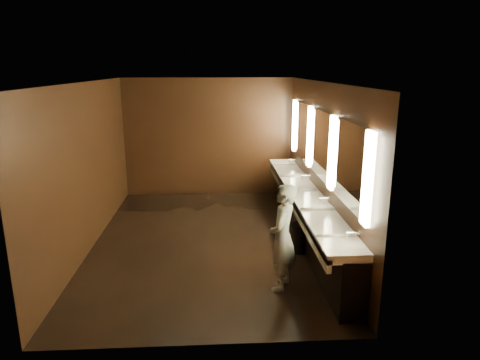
# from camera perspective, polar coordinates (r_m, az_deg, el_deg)

# --- Properties ---
(floor) EXTENTS (6.00, 6.00, 0.00)m
(floor) POSITION_cam_1_polar(r_m,az_deg,el_deg) (7.82, -4.34, -8.06)
(floor) COLOR black
(floor) RESTS_ON ground
(ceiling) EXTENTS (4.00, 6.00, 0.02)m
(ceiling) POSITION_cam_1_polar(r_m,az_deg,el_deg) (7.21, -4.79, 12.89)
(ceiling) COLOR #2D2D2B
(ceiling) RESTS_ON wall_back
(wall_back) EXTENTS (4.00, 0.02, 2.80)m
(wall_back) POSITION_cam_1_polar(r_m,az_deg,el_deg) (10.34, -4.25, 5.69)
(wall_back) COLOR black
(wall_back) RESTS_ON floor
(wall_front) EXTENTS (4.00, 0.02, 2.80)m
(wall_front) POSITION_cam_1_polar(r_m,az_deg,el_deg) (4.52, -5.27, -6.52)
(wall_front) COLOR black
(wall_front) RESTS_ON floor
(wall_left) EXTENTS (0.02, 6.00, 2.80)m
(wall_left) POSITION_cam_1_polar(r_m,az_deg,el_deg) (7.70, -19.61, 1.68)
(wall_left) COLOR black
(wall_left) RESTS_ON floor
(wall_right) EXTENTS (0.02, 6.00, 2.80)m
(wall_right) POSITION_cam_1_polar(r_m,az_deg,el_deg) (7.61, 10.68, 2.15)
(wall_right) COLOR black
(wall_right) RESTS_ON floor
(sink_counter) EXTENTS (0.55, 5.40, 1.01)m
(sink_counter) POSITION_cam_1_polar(r_m,az_deg,el_deg) (7.81, 8.88, -4.34)
(sink_counter) COLOR black
(sink_counter) RESTS_ON floor
(mirror_band) EXTENTS (0.06, 5.03, 1.15)m
(mirror_band) POSITION_cam_1_polar(r_m,az_deg,el_deg) (7.54, 10.66, 4.74)
(mirror_band) COLOR #FFF0B6
(mirror_band) RESTS_ON wall_right
(person) EXTENTS (0.54, 0.65, 1.52)m
(person) POSITION_cam_1_polar(r_m,az_deg,el_deg) (5.98, 5.70, -7.64)
(person) COLOR #80AEBF
(person) RESTS_ON floor
(trash_bin) EXTENTS (0.37, 0.37, 0.49)m
(trash_bin) POSITION_cam_1_polar(r_m,az_deg,el_deg) (7.36, 8.02, -7.62)
(trash_bin) COLOR black
(trash_bin) RESTS_ON floor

